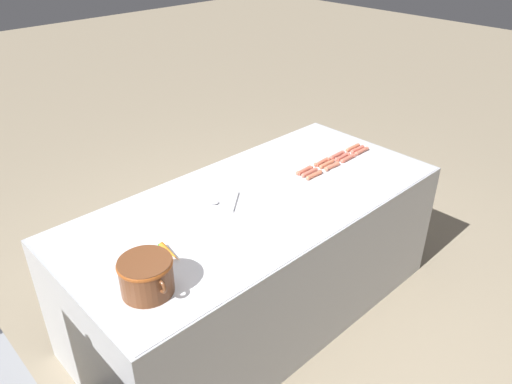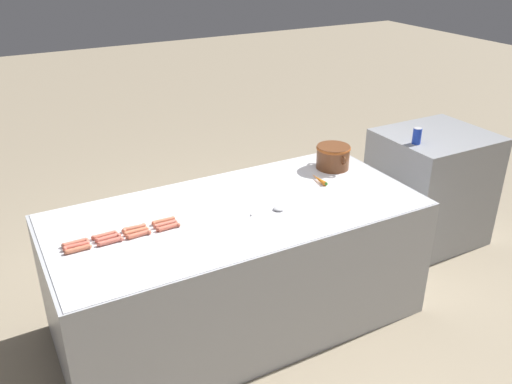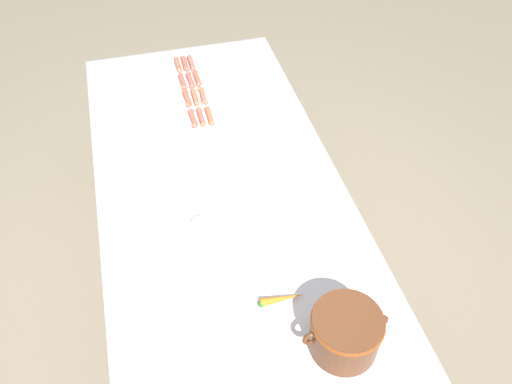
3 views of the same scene
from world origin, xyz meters
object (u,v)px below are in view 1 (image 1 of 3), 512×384
hot_dog_4 (357,149)px  hot_dog_6 (327,164)px  hot_dog_7 (309,172)px  bean_pot (146,274)px  hot_dog_2 (332,166)px  hot_dog_11 (304,170)px  hot_dog_5 (342,157)px  hot_dog_9 (337,155)px  hot_dog_0 (362,151)px  hot_dog_8 (353,148)px  hot_dog_3 (314,175)px  hot_dog_10 (322,162)px  carrot (170,252)px  hot_dog_1 (348,158)px  serving_spoon (220,202)px

hot_dog_4 → hot_dog_6: (0.00, 0.34, 0.00)m
hot_dog_7 → bean_pot: size_ratio=0.49×
hot_dog_7 → hot_dog_2: bearing=-104.1°
hot_dog_11 → bean_pot: (-0.28, 1.36, 0.08)m
hot_dog_5 → hot_dog_11: 0.34m
hot_dog_4 → hot_dog_5: same height
hot_dog_9 → hot_dog_5: bearing=-178.0°
hot_dog_2 → hot_dog_5: (0.04, -0.16, 0.00)m
hot_dog_0 → hot_dog_6: (0.04, 0.33, 0.00)m
hot_dog_0 → hot_dog_9: bearing=65.4°
hot_dog_6 → hot_dog_8: same height
hot_dog_3 → hot_dog_10: size_ratio=1.00×
hot_dog_6 → hot_dog_9: bearing=-75.8°
hot_dog_0 → hot_dog_5: 0.18m
hot_dog_3 → carrot: carrot is taller
hot_dog_9 → hot_dog_0: bearing=-114.6°
hot_dog_2 → hot_dog_11: 0.20m
carrot → hot_dog_0: bearing=-88.4°
bean_pot → hot_dog_2: bearing=-82.8°
bean_pot → hot_dog_4: bearing=-82.8°
hot_dog_6 → carrot: carrot is taller
hot_dog_4 → hot_dog_6: size_ratio=1.00×
hot_dog_8 → bean_pot: (-0.28, 1.88, 0.08)m
hot_dog_1 → hot_dog_3: bearing=90.0°
hot_dog_0 → serving_spoon: (0.16, 1.16, -0.01)m
hot_dog_7 → hot_dog_10: size_ratio=1.00×
hot_dog_4 → hot_dog_6: bearing=89.8°
hot_dog_3 → hot_dog_8: 0.52m
hot_dog_1 → hot_dog_8: (0.08, -0.16, 0.00)m
hot_dog_0 → hot_dog_6: size_ratio=1.00×
hot_dog_9 → carrot: (-0.13, 1.48, 0.00)m
hot_dog_0 → hot_dog_3: size_ratio=1.00×
hot_dog_8 → bean_pot: bean_pot is taller
hot_dog_1 → serving_spoon: (0.16, 0.99, -0.01)m
bean_pot → hot_dog_8: bearing=-81.6°
hot_dog_8 → hot_dog_10: same height
hot_dog_2 → hot_dog_11: same height
hot_dog_11 → hot_dog_1: bearing=-103.8°
hot_dog_5 → bean_pot: 1.72m
hot_dog_10 → bean_pot: 1.57m
hot_dog_0 → hot_dog_4: same height
hot_dog_5 → bean_pot: (-0.23, 1.70, 0.08)m
hot_dog_10 → carrot: carrot is taller
hot_dog_10 → carrot: bearing=95.5°
hot_dog_9 → hot_dog_11: same height
hot_dog_2 → carrot: 1.32m
hot_dog_0 → hot_dog_8: bearing=-0.8°
hot_dog_1 → hot_dog_4: size_ratio=1.00×
hot_dog_0 → hot_dog_1: 0.16m
hot_dog_8 → hot_dog_9: size_ratio=1.00×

